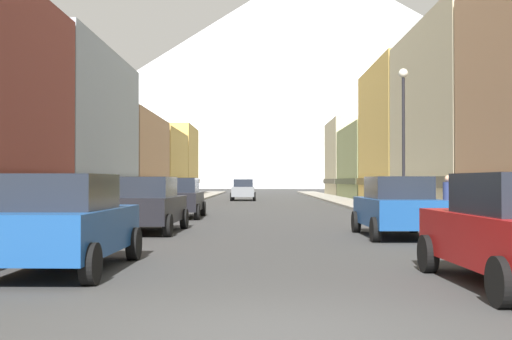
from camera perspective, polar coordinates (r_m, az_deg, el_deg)
ground_plane at (r=7.31m, az=2.10°, el=-14.08°), size 400.00×400.00×0.00m
sidewalk_left at (r=42.57m, az=-7.82°, el=-3.06°), size 2.50×100.00×0.15m
sidewalk_right at (r=42.63m, az=9.08°, el=-3.05°), size 2.50×100.00×0.15m
storefront_left_2 at (r=34.51m, az=-19.28°, el=2.88°), size 8.88×13.42×8.14m
storefront_left_3 at (r=47.32m, az=-12.80°, el=0.76°), size 7.25×13.05×6.30m
storefront_left_4 at (r=60.64m, az=-10.06°, el=0.33°), size 7.63×13.01×6.19m
storefront_left_5 at (r=73.06m, az=-8.96°, el=0.66°), size 9.36×10.85×7.62m
storefront_right_2 at (r=34.84m, az=21.27°, el=3.89°), size 9.69×12.69×9.42m
storefront_right_3 at (r=46.78m, az=15.04°, el=2.77°), size 8.57×12.18×9.63m
storefront_right_4 at (r=59.98m, az=11.96°, el=0.51°), size 9.03×13.92×6.53m
storefront_right_5 at (r=73.04m, az=9.11°, el=0.90°), size 7.14×11.84×8.27m
car_left_0 at (r=12.51m, az=-16.35°, el=-4.38°), size 2.12×4.43×1.78m
car_left_1 at (r=21.18m, az=-9.42°, el=-2.98°), size 2.18×4.45×1.78m
car_left_2 at (r=29.32m, az=-6.68°, el=-2.41°), size 2.10×4.42×1.78m
car_right_1 at (r=19.66m, az=12.15°, el=-3.13°), size 2.11×4.42×1.78m
car_driving_0 at (r=54.67m, az=-1.11°, el=-1.73°), size 2.06×4.40×1.78m
potted_plant_0 at (r=21.87m, az=19.65°, el=-3.73°), size 0.50×0.50×0.86m
pedestrian_0 at (r=23.38m, az=16.42°, el=-2.67°), size 0.36×0.36×1.70m
streetlamp_right at (r=26.01m, az=12.74°, el=4.22°), size 0.36×0.36×5.86m
mountain_backdrop at (r=271.93m, az=5.48°, el=8.58°), size 273.18×273.18×93.11m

